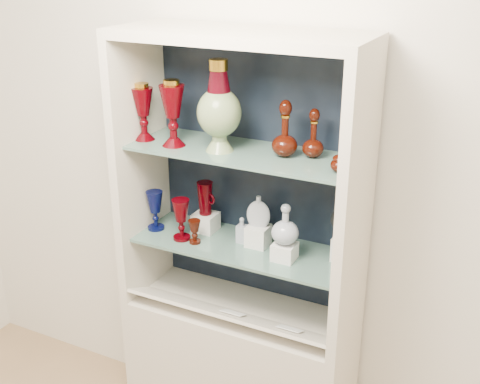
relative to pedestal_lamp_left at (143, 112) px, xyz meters
The scene contains 29 objects.
wall_back 0.53m from the pedestal_lamp_left, 29.52° to the left, with size 3.50×0.02×2.80m, color white.
cabinet_base 1.29m from the pedestal_lamp_left, ahead, with size 1.00×0.40×0.75m, color beige.
cabinet_back_panel 0.55m from the pedestal_lamp_left, 26.43° to the left, with size 0.98×0.02×1.15m, color black.
cabinet_side_left 0.27m from the pedestal_lamp_left, 150.13° to the left, with size 0.04×0.40×1.15m, color beige.
cabinet_side_right 0.95m from the pedestal_lamp_left, ahead, with size 0.04×0.40×1.15m, color beige.
cabinet_top_cap 0.55m from the pedestal_lamp_left, ahead, with size 1.00×0.40×0.04m, color beige.
shelf_lower 0.70m from the pedestal_lamp_left, ahead, with size 0.92×0.34×0.01m, color slate.
shelf_upper 0.45m from the pedestal_lamp_left, ahead, with size 0.92×0.34×0.01m, color slate.
label_ledge 0.92m from the pedestal_lamp_left, 10.93° to the right, with size 0.92×0.18×0.01m, color beige.
label_card_0 1.07m from the pedestal_lamp_left, ahead, with size 0.10×0.07×0.00m, color white.
label_card_1 0.92m from the pedestal_lamp_left, 10.41° to the right, with size 0.10×0.07×0.00m, color white.
pedestal_lamp_left is the anchor object (origin of this frame).
pedestal_lamp_right 0.16m from the pedestal_lamp_left, ahead, with size 0.10×0.10×0.27m, color #460005, non-canonical shape.
enamel_urn 0.36m from the pedestal_lamp_left, ahead, with size 0.18×0.18×0.36m, color #094517, non-canonical shape.
ruby_decanter_a 0.72m from the pedestal_lamp_left, ahead, with size 0.08×0.08×0.22m, color #390E05, non-canonical shape.
ruby_decanter_b 0.61m from the pedestal_lamp_left, ahead, with size 0.10×0.10×0.24m, color #390E05, non-canonical shape.
lidded_bowl 0.86m from the pedestal_lamp_left, ahead, with size 0.07×0.07×0.08m, color #390E05, non-canonical shape.
cobalt_goblet 0.45m from the pedestal_lamp_left, 42.68° to the left, with size 0.08×0.08×0.18m, color #080D3D, non-canonical shape.
ruby_goblet_tall 0.48m from the pedestal_lamp_left, ahead, with size 0.08×0.08×0.18m, color #460005, non-canonical shape.
ruby_goblet_small 0.55m from the pedestal_lamp_left, ahead, with size 0.05×0.05×0.10m, color #390E05, non-canonical shape.
riser_ruby_pitcher 0.56m from the pedestal_lamp_left, 24.94° to the left, with size 0.10×0.10×0.08m, color silver.
ruby_pitcher 0.46m from the pedestal_lamp_left, 24.94° to the left, with size 0.11×0.07×0.15m, color #460005, non-canonical shape.
clear_square_bottle 0.64m from the pedestal_lamp_left, ahead, with size 0.04×0.04×0.12m, color #97A0AF, non-canonical shape.
riser_flat_flask 0.70m from the pedestal_lamp_left, ahead, with size 0.09×0.09×0.09m, color silver.
flat_flask 0.63m from the pedestal_lamp_left, ahead, with size 0.10×0.04×0.14m, color #AFB8C4, non-canonical shape.
riser_clear_round_decanter 0.82m from the pedestal_lamp_left, ahead, with size 0.09×0.09×0.07m, color silver.
clear_round_decanter 0.75m from the pedestal_lamp_left, ahead, with size 0.11×0.11×0.16m, color #97A0AF, non-canonical shape.
riser_cameo_medallion 0.99m from the pedestal_lamp_left, ahead, with size 0.08×0.08×0.10m, color silver.
cameo_medallion 0.94m from the pedestal_lamp_left, ahead, with size 0.11×0.04×0.13m, color black, non-canonical shape.
Camera 1 is at (1.00, -0.49, 2.22)m, focal length 45.00 mm.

